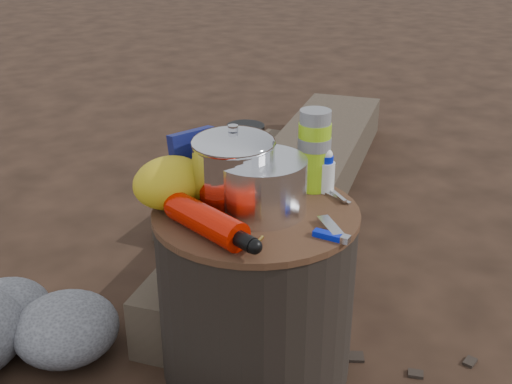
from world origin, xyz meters
TOP-DOWN VIEW (x-y plane):
  - ground at (0.00, 0.00)m, footprint 60.00×60.00m
  - stump at (0.00, 0.00)m, footprint 0.47×0.47m
  - log_main at (0.69, 0.64)m, footprint 1.89×1.44m
  - log_small at (0.62, 0.90)m, footprint 1.02×0.68m
  - foil_windscreen at (0.01, -0.01)m, footprint 0.21×0.21m
  - camping_pot at (-0.03, 0.05)m, footprint 0.19×0.19m
  - fuel_bottle at (-0.15, -0.03)m, footprint 0.09×0.27m
  - thermos at (0.19, 0.01)m, footprint 0.08×0.08m
  - travel_mug at (0.10, 0.17)m, footprint 0.09×0.09m
  - stuff_sack at (-0.14, 0.14)m, footprint 0.17×0.14m
  - food_pouch at (-0.05, 0.18)m, footprint 0.12×0.03m
  - lighter at (0.04, -0.20)m, footprint 0.05×0.08m
  - multitool at (0.07, -0.17)m, footprint 0.06×0.09m
  - pot_grabber at (0.19, -0.05)m, footprint 0.05×0.12m
  - squeeze_bottle at (0.20, -0.02)m, footprint 0.04×0.04m

SIDE VIEW (x-z plane):
  - ground at x=0.00m, z-range 0.00..0.00m
  - log_small at x=0.62m, z-range 0.00..0.09m
  - log_main at x=0.69m, z-range 0.00..0.17m
  - stump at x=0.00m, z-range 0.00..0.43m
  - pot_grabber at x=0.19m, z-range 0.43..0.45m
  - multitool at x=0.07m, z-range 0.43..0.45m
  - lighter at x=0.04m, z-range 0.43..0.45m
  - fuel_bottle at x=-0.15m, z-range 0.43..0.50m
  - squeeze_bottle at x=0.20m, z-range 0.43..0.53m
  - stuff_sack at x=-0.14m, z-range 0.43..0.55m
  - foil_windscreen at x=0.01m, z-range 0.43..0.56m
  - travel_mug at x=0.10m, z-range 0.43..0.57m
  - food_pouch at x=-0.05m, z-range 0.43..0.59m
  - camping_pot at x=-0.03m, z-range 0.43..0.62m
  - thermos at x=0.19m, z-range 0.43..0.63m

